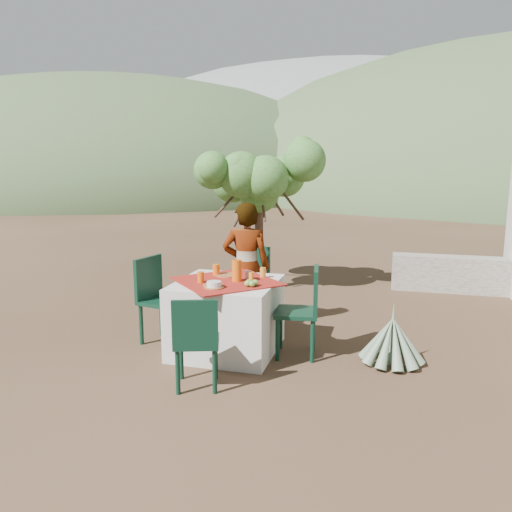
{
  "coord_description": "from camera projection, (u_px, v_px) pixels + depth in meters",
  "views": [
    {
      "loc": [
        2.26,
        -4.66,
        1.95
      ],
      "look_at": [
        0.84,
        0.51,
        0.96
      ],
      "focal_mm": 35.0,
      "sensor_mm": 36.0,
      "label": 1
    }
  ],
  "objects": [
    {
      "name": "juice_pitcher",
      "position": [
        237.0,
        271.0,
        5.12
      ],
      "size": [
        0.1,
        0.1,
        0.22
      ],
      "primitive_type": "cylinder",
      "color": "#DD5B0E",
      "rests_on": "table"
    },
    {
      "name": "agave",
      "position": [
        392.0,
        341.0,
        4.93
      ],
      "size": [
        0.65,
        0.63,
        0.68
      ],
      "rotation": [
        0.0,
        0.0,
        -0.07
      ],
      "color": "gray",
      "rests_on": "ground"
    },
    {
      "name": "napkin_holder",
      "position": [
        248.0,
        275.0,
        5.24
      ],
      "size": [
        0.07,
        0.05,
        0.08
      ],
      "primitive_type": "cube",
      "rotation": [
        0.0,
        0.0,
        0.27
      ],
      "color": "silver",
      "rests_on": "table"
    },
    {
      "name": "bowl_plate",
      "position": [
        214.0,
        287.0,
        4.86
      ],
      "size": [
        0.2,
        0.2,
        0.01
      ],
      "primitive_type": "cylinder",
      "color": "brown",
      "rests_on": "table"
    },
    {
      "name": "ground",
      "position": [
        168.0,
        348.0,
        5.36
      ],
      "size": [
        160.0,
        160.0,
        0.0
      ],
      "primitive_type": "plane",
      "color": "#312116",
      "rests_on": "ground"
    },
    {
      "name": "glass_near",
      "position": [
        201.0,
        277.0,
        5.07
      ],
      "size": [
        0.07,
        0.07,
        0.11
      ],
      "primitive_type": "cylinder",
      "color": "#DD5B0E",
      "rests_on": "table"
    },
    {
      "name": "white_bowl",
      "position": [
        214.0,
        284.0,
        4.85
      ],
      "size": [
        0.14,
        0.14,
        0.05
      ],
      "primitive_type": "cylinder",
      "color": "silver",
      "rests_on": "bowl_plate"
    },
    {
      "name": "table",
      "position": [
        227.0,
        316.0,
        5.23
      ],
      "size": [
        1.3,
        1.3,
        0.76
      ],
      "color": "beige",
      "rests_on": "ground"
    },
    {
      "name": "fruit_cluster",
      "position": [
        251.0,
        283.0,
        4.92
      ],
      "size": [
        0.13,
        0.12,
        0.06
      ],
      "color": "#6A9C38",
      "rests_on": "table"
    },
    {
      "name": "jar_right",
      "position": [
        263.0,
        272.0,
        5.33
      ],
      "size": [
        0.06,
        0.06,
        0.1
      ],
      "primitive_type": "cylinder",
      "color": "orange",
      "rests_on": "table"
    },
    {
      "name": "chair_right",
      "position": [
        304.0,
        307.0,
        5.07
      ],
      "size": [
        0.48,
        0.48,
        0.93
      ],
      "rotation": [
        0.0,
        0.0,
        4.85
      ],
      "color": "black",
      "rests_on": "ground"
    },
    {
      "name": "chair_left",
      "position": [
        157.0,
        295.0,
        5.5
      ],
      "size": [
        0.52,
        0.52,
        0.95
      ],
      "rotation": [
        0.0,
        0.0,
        1.36
      ],
      "color": "black",
      "rests_on": "ground"
    },
    {
      "name": "chair_near",
      "position": [
        196.0,
        339.0,
        4.3
      ],
      "size": [
        0.49,
        0.49,
        0.84
      ],
      "rotation": [
        0.0,
        0.0,
        3.46
      ],
      "color": "black",
      "rests_on": "ground"
    },
    {
      "name": "person",
      "position": [
        246.0,
        267.0,
        5.83
      ],
      "size": [
        0.62,
        0.47,
        1.53
      ],
      "primitive_type": "imported",
      "rotation": [
        0.0,
        0.0,
        3.34
      ],
      "color": "#8C6651",
      "rests_on": "ground"
    },
    {
      "name": "plate_far",
      "position": [
        227.0,
        275.0,
        5.39
      ],
      "size": [
        0.25,
        0.25,
        0.01
      ],
      "primitive_type": "cylinder",
      "color": "brown",
      "rests_on": "table"
    },
    {
      "name": "chair_far",
      "position": [
        249.0,
        281.0,
        6.16
      ],
      "size": [
        0.55,
        0.55,
        0.95
      ],
      "rotation": [
        0.0,
        0.0,
        -0.31
      ],
      "color": "black",
      "rests_on": "ground"
    },
    {
      "name": "shrub_tree",
      "position": [
        264.0,
        187.0,
        7.58
      ],
      "size": [
        1.73,
        1.7,
        2.04
      ],
      "color": "#473223",
      "rests_on": "ground"
    },
    {
      "name": "jar_left",
      "position": [
        251.0,
        276.0,
        5.16
      ],
      "size": [
        0.06,
        0.06,
        0.09
      ],
      "primitive_type": "cylinder",
      "color": "orange",
      "rests_on": "table"
    },
    {
      "name": "hill_far_center",
      "position": [
        336.0,
        182.0,
        55.72
      ],
      "size": [
        60.0,
        60.0,
        24.0
      ],
      "primitive_type": "ellipsoid",
      "color": "slate",
      "rests_on": "ground"
    },
    {
      "name": "plate_near",
      "position": [
        213.0,
        285.0,
        4.94
      ],
      "size": [
        0.21,
        0.21,
        0.01
      ],
      "primitive_type": "cylinder",
      "color": "brown",
      "rests_on": "table"
    },
    {
      "name": "glass_far",
      "position": [
        216.0,
        270.0,
        5.39
      ],
      "size": [
        0.08,
        0.08,
        0.12
      ],
      "primitive_type": "cylinder",
      "color": "#DD5B0E",
      "rests_on": "table"
    },
    {
      "name": "hill_near_left",
      "position": [
        121.0,
        189.0,
        38.48
      ],
      "size": [
        40.0,
        40.0,
        16.0
      ],
      "primitive_type": "ellipsoid",
      "color": "#3E5630",
      "rests_on": "ground"
    },
    {
      "name": "stone_wall",
      "position": [
        480.0,
        276.0,
        7.6
      ],
      "size": [
        2.6,
        0.35,
        0.55
      ],
      "primitive_type": "cube",
      "color": "gray",
      "rests_on": "ground"
    }
  ]
}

